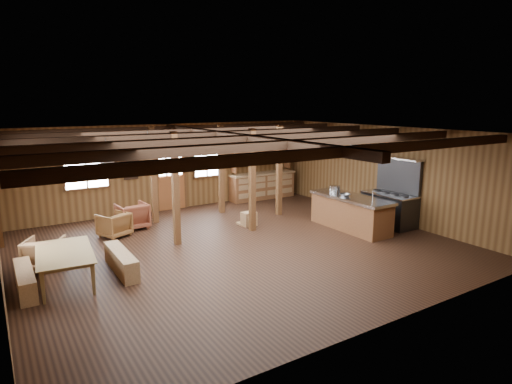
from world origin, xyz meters
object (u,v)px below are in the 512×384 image
(kitchen_island, at_px, (350,212))
(commercial_range, at_px, (391,203))
(armchair_c, at_px, (44,253))
(armchair_b, at_px, (132,216))
(dining_table, at_px, (68,267))
(armchair_a, at_px, (114,225))

(kitchen_island, relative_size, commercial_range, 1.28)
(kitchen_island, xyz_separation_m, commercial_range, (1.26, -0.31, 0.16))
(kitchen_island, bearing_deg, armchair_c, 169.57)
(commercial_range, xyz_separation_m, armchair_c, (-8.85, 1.65, -0.30))
(armchair_b, relative_size, armchair_c, 1.09)
(armchair_b, bearing_deg, kitchen_island, 143.07)
(dining_table, relative_size, armchair_a, 2.56)
(dining_table, xyz_separation_m, armchair_b, (2.15, 2.98, 0.04))
(dining_table, height_order, armchair_a, armchair_a)
(armchair_c, bearing_deg, kitchen_island, -162.18)
(kitchen_island, distance_m, armchair_a, 6.41)
(armchair_b, distance_m, armchair_c, 3.12)
(kitchen_island, bearing_deg, dining_table, 177.31)
(commercial_range, relative_size, armchair_c, 2.69)
(armchair_b, bearing_deg, armchair_c, 33.80)
(kitchen_island, relative_size, armchair_c, 3.44)
(dining_table, height_order, armchair_b, armchair_b)
(kitchen_island, bearing_deg, armchair_a, 153.72)
(commercial_range, xyz_separation_m, armchair_a, (-7.03, 3.11, -0.31))
(dining_table, xyz_separation_m, armchair_a, (1.52, 2.50, 0.00))
(commercial_range, distance_m, armchair_c, 9.01)
(commercial_range, relative_size, dining_table, 1.08)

